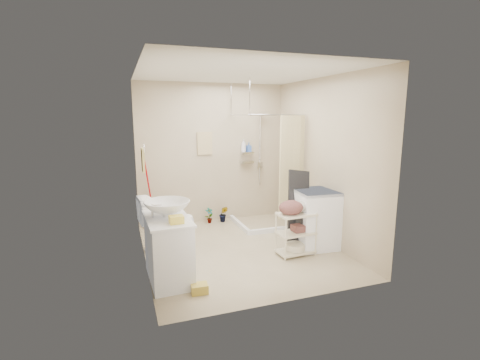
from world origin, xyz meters
The scene contains 23 objects.
floor centered at (0.00, 0.00, 0.00)m, with size 3.20×3.20×0.00m, color tan.
ceiling centered at (0.00, 0.00, 2.60)m, with size 2.80×3.20×0.04m, color silver.
wall_back centered at (0.00, 1.60, 1.30)m, with size 2.80×0.04×2.60m, color #BEAF93.
wall_front centered at (0.00, -1.60, 1.30)m, with size 2.80×0.04×2.60m, color #BEAF93.
wall_left centered at (-1.40, 0.00, 1.30)m, with size 0.04×3.20×2.60m, color #BEAF93.
wall_right centered at (1.40, 0.00, 1.30)m, with size 0.04×3.20×2.60m, color #BEAF93.
vanity centered at (-1.16, -0.63, 0.40)m, with size 0.51×0.91×0.80m, color silver.
sink centered at (-1.15, -0.58, 0.89)m, with size 0.56×0.56×0.19m, color silver.
counter_basket centered at (-1.09, -0.90, 0.84)m, with size 0.16×0.12×0.09m, color #F5DC49.
floor_basket centered at (-0.88, -1.10, 0.07)m, with size 0.28×0.21×0.15m, color gold.
toilet centered at (-1.04, 0.38, 0.42)m, with size 0.47×0.82×0.84m, color white.
mop centered at (-1.24, 1.49, 0.65)m, with size 0.12×0.12×1.29m, color #A90409, non-canonical shape.
potted_plant_a centered at (-0.12, 1.43, 0.15)m, with size 0.16×0.11×0.30m, color #9B5037.
potted_plant_b centered at (0.15, 1.42, 0.15)m, with size 0.17×0.14×0.31m, color brown.
hanging_towel centered at (-0.15, 1.58, 1.50)m, with size 0.28×0.03×0.42m, color #C6B687.
towel_ring centered at (-1.38, -0.20, 1.47)m, with size 0.04×0.22×0.34m, color #E1D37F, non-canonical shape.
tp_holder centered at (-1.36, 0.05, 0.72)m, with size 0.08×0.12×0.14m, color white, non-canonical shape.
shower centered at (0.85, 1.05, 1.05)m, with size 1.10×1.10×2.10m, color white, non-canonical shape.
shampoo_bottle_a centered at (0.60, 1.52, 1.44)m, with size 0.09×0.09×0.24m, color silver.
shampoo_bottle_b centered at (0.71, 1.53, 1.41)m, with size 0.08×0.08×0.18m, color #375EAF.
washing_machine centered at (1.14, -0.25, 0.44)m, with size 0.61×0.63×0.89m, color white.
laundry_rack centered at (0.70, -0.45, 0.37)m, with size 0.54×0.32×0.75m, color beige, non-canonical shape.
ironing_board centered at (0.90, -0.14, 0.61)m, with size 0.34×0.10×1.22m, color black, non-canonical shape.
Camera 1 is at (-1.66, -4.74, 2.01)m, focal length 26.00 mm.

